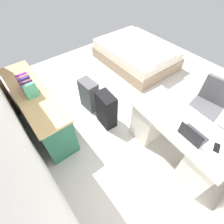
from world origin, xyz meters
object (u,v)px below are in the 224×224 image
object	(u,v)px
desk	(176,138)
suitcase_spare_grey	(89,95)
office_chair	(205,108)
bed	(136,54)
laptop	(192,135)
figurine_small	(21,78)
computer_mouse	(177,121)
suitcase_black	(106,110)
credenza	(39,109)
cell_phone_near_laptop	(217,148)

from	to	relation	value
desk	suitcase_spare_grey	distance (m)	1.70
office_chair	bed	xyz separation A→B (m)	(2.16, -0.51, -0.18)
suitcase_spare_grey	laptop	bearing A→B (deg)	-172.99
bed	laptop	bearing A→B (deg)	148.90
laptop	figurine_small	bearing A→B (deg)	28.21
desk	computer_mouse	distance (m)	0.38
bed	laptop	distance (m)	2.85
suitcase_black	laptop	bearing A→B (deg)	-161.24
office_chair	computer_mouse	bearing A→B (deg)	88.76
bed	computer_mouse	xyz separation A→B (m)	(-2.14, 1.39, 0.50)
office_chair	suitcase_black	size ratio (longest dim) A/B	1.39
desk	credenza	world-z (taller)	credenza
figurine_small	cell_phone_near_laptop	bearing A→B (deg)	-152.40
suitcase_spare_grey	laptop	xyz separation A→B (m)	(-1.82, -0.35, 0.47)
laptop	figurine_small	distance (m)	2.63
credenza	cell_phone_near_laptop	distance (m)	2.67
desk	credenza	xyz separation A→B (m)	(1.81, 1.35, 0.01)
bed	computer_mouse	world-z (taller)	computer_mouse
laptop	suitcase_black	bearing A→B (deg)	14.59
credenza	laptop	bearing A→B (deg)	-148.04
computer_mouse	cell_phone_near_laptop	size ratio (longest dim) A/B	0.74
desk	suitcase_spare_grey	xyz separation A→B (m)	(1.64, 0.46, -0.07)
suitcase_black	computer_mouse	bearing A→B (deg)	-155.07
laptop	figurine_small	world-z (taller)	laptop
bed	figurine_small	xyz separation A→B (m)	(-0.08, 2.69, 0.60)
credenza	bed	size ratio (longest dim) A/B	0.94
office_chair	desk	bearing A→B (deg)	94.16
office_chair	suitcase_spare_grey	distance (m)	2.04
cell_phone_near_laptop	credenza	bearing A→B (deg)	10.95
bed	cell_phone_near_laptop	bearing A→B (deg)	153.53
desk	suitcase_spare_grey	world-z (taller)	desk
credenza	suitcase_black	distance (m)	1.15
laptop	computer_mouse	world-z (taller)	laptop
credenza	bed	distance (m)	2.72
computer_mouse	bed	bearing A→B (deg)	-29.68
figurine_small	office_chair	bearing A→B (deg)	-133.69
desk	figurine_small	size ratio (longest dim) A/B	13.42
office_chair	bed	size ratio (longest dim) A/B	0.49
credenza	cell_phone_near_laptop	world-z (taller)	credenza
office_chair	suitcase_black	world-z (taller)	office_chair
figurine_small	suitcase_spare_grey	bearing A→B (deg)	-119.25
cell_phone_near_laptop	suitcase_spare_grey	bearing A→B (deg)	-7.48
bed	suitcase_black	size ratio (longest dim) A/B	2.83
laptop	figurine_small	size ratio (longest dim) A/B	2.93
bed	cell_phone_near_laptop	world-z (taller)	cell_phone_near_laptop
bed	cell_phone_near_laptop	size ratio (longest dim) A/B	14.07
laptop	cell_phone_near_laptop	bearing A→B (deg)	-157.77
bed	suitcase_black	world-z (taller)	suitcase_black
desk	suitcase_black	distance (m)	1.20
suitcase_black	credenza	bearing A→B (deg)	56.54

